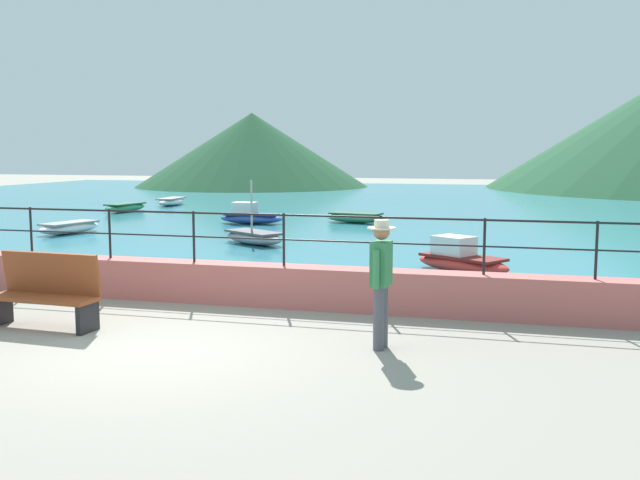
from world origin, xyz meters
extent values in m
plane|color=gray|center=(0.00, 0.00, 0.00)|extent=(120.00, 120.00, 0.00)
cube|color=#BC605B|center=(0.00, 3.20, 0.35)|extent=(20.00, 0.56, 0.70)
cylinder|color=black|center=(-4.18, 3.20, 1.15)|extent=(0.04, 0.04, 0.90)
cylinder|color=black|center=(-2.51, 3.20, 1.15)|extent=(0.04, 0.04, 0.90)
cylinder|color=black|center=(-0.84, 3.20, 1.15)|extent=(0.04, 0.04, 0.90)
cylinder|color=black|center=(0.84, 3.20, 1.15)|extent=(0.04, 0.04, 0.90)
cylinder|color=black|center=(2.51, 3.20, 1.15)|extent=(0.04, 0.04, 0.90)
cylinder|color=black|center=(4.18, 3.20, 1.15)|extent=(0.04, 0.04, 0.90)
cylinder|color=black|center=(5.85, 3.20, 1.15)|extent=(0.04, 0.04, 0.90)
cylinder|color=black|center=(0.00, 3.20, 1.57)|extent=(18.40, 0.04, 0.04)
cylinder|color=black|center=(0.00, 3.20, 1.15)|extent=(18.40, 0.03, 0.03)
cube|color=teal|center=(0.00, 25.84, 0.03)|extent=(64.00, 44.32, 0.06)
cone|color=#1E4C2D|center=(-14.12, 41.24, 2.64)|extent=(16.75, 16.75, 5.28)
cube|color=brown|center=(-2.15, 0.69, 0.46)|extent=(1.72, 0.61, 0.06)
cube|color=brown|center=(-2.14, 0.91, 0.81)|extent=(1.71, 0.24, 0.64)
cube|color=black|center=(-1.36, 0.65, 0.22)|extent=(0.10, 0.47, 0.43)
cube|color=black|center=(-2.94, 0.73, 0.22)|extent=(0.10, 0.47, 0.43)
cylinder|color=#4C4C56|center=(2.96, 1.03, 0.43)|extent=(0.15, 0.15, 0.86)
cylinder|color=#4C4C56|center=(2.95, 0.85, 0.43)|extent=(0.15, 0.15, 0.86)
cube|color=#337F4C|center=(2.95, 0.94, 1.16)|extent=(0.25, 0.38, 0.60)
cylinder|color=#337F4C|center=(2.98, 1.18, 1.12)|extent=(0.09, 0.09, 0.52)
cylinder|color=#337F4C|center=(2.93, 0.70, 1.12)|extent=(0.09, 0.09, 0.52)
sphere|color=#9E7051|center=(2.95, 0.94, 1.59)|extent=(0.22, 0.22, 0.22)
cylinder|color=beige|center=(2.95, 0.94, 1.64)|extent=(0.38, 0.38, 0.02)
cylinder|color=beige|center=(2.95, 0.94, 1.70)|extent=(0.20, 0.20, 0.10)
ellipsoid|color=#2D4C9E|center=(-4.56, 15.84, 0.24)|extent=(2.32, 0.97, 0.36)
cube|color=navy|center=(-4.56, 15.84, 0.39)|extent=(1.86, 0.82, 0.06)
cube|color=silver|center=(-4.81, 15.84, 0.62)|extent=(0.82, 0.65, 0.40)
ellipsoid|color=#338C59|center=(-1.06, 17.18, 0.24)|extent=(2.43, 1.31, 0.36)
cube|color=#1C4D31|center=(-1.06, 17.18, 0.39)|extent=(1.95, 1.09, 0.06)
ellipsoid|color=#338C59|center=(-11.54, 19.19, 0.24)|extent=(1.29, 2.42, 0.36)
cube|color=#1C4D31|center=(-11.54, 19.19, 0.39)|extent=(1.07, 1.95, 0.06)
ellipsoid|color=gray|center=(-2.47, 10.52, 0.24)|extent=(2.41, 2.03, 0.36)
cube|color=#4D4D51|center=(-2.47, 10.52, 0.39)|extent=(1.95, 1.67, 0.06)
cylinder|color=#B2A899|center=(-2.55, 10.57, 1.13)|extent=(0.06, 0.06, 1.42)
ellipsoid|color=red|center=(3.54, 7.21, 0.24)|extent=(2.41, 2.02, 0.36)
cube|color=maroon|center=(3.54, 7.21, 0.39)|extent=(1.96, 1.65, 0.06)
cube|color=silver|center=(3.33, 7.35, 0.62)|extent=(1.01, 0.97, 0.40)
ellipsoid|color=white|center=(-11.30, 22.98, 0.24)|extent=(1.02, 2.34, 0.36)
cube|color=gray|center=(-11.30, 22.98, 0.39)|extent=(0.86, 1.88, 0.06)
ellipsoid|color=white|center=(-8.97, 11.41, 0.24)|extent=(1.39, 2.44, 0.36)
cube|color=gray|center=(-8.97, 11.41, 0.39)|extent=(1.15, 1.96, 0.06)
camera|label=1|loc=(4.77, -8.66, 2.67)|focal=41.44mm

